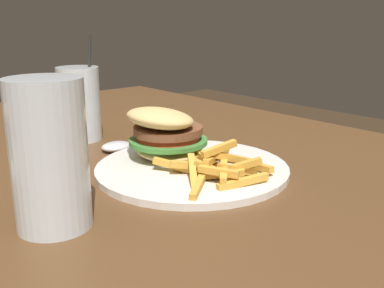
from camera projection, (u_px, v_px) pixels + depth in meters
name	position (u px, v px, depth m)	size (l,w,h in m)	color
dining_table	(31.00, 283.00, 0.51)	(1.56, 1.39, 0.73)	brown
meal_plate_near	(180.00, 151.00, 0.68)	(0.29, 0.29, 0.10)	white
beer_glass	(50.00, 160.00, 0.48)	(0.08, 0.08, 0.16)	silver
juice_glass	(80.00, 107.00, 0.83)	(0.08, 0.08, 0.19)	silver
spoon	(120.00, 146.00, 0.78)	(0.05, 0.17, 0.02)	silver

